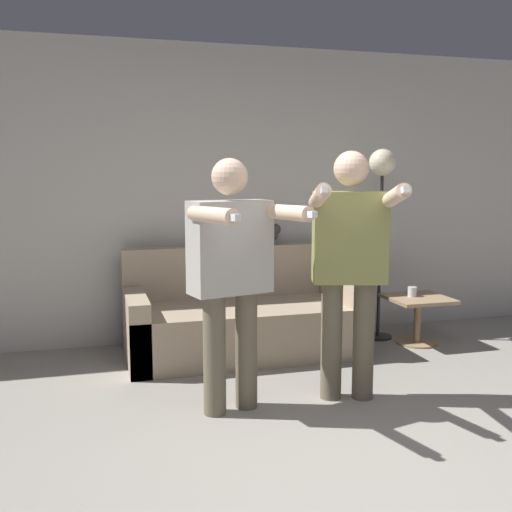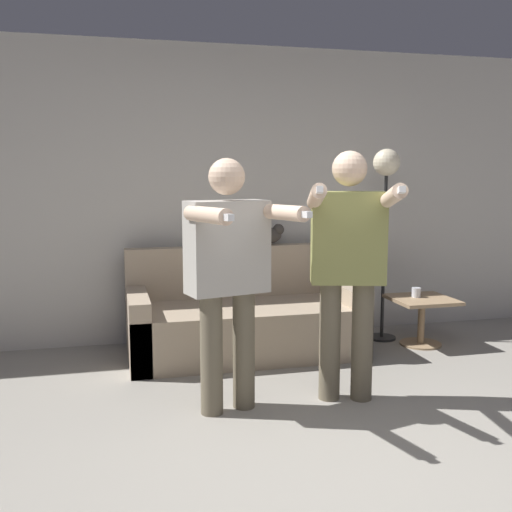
{
  "view_description": "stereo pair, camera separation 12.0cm",
  "coord_description": "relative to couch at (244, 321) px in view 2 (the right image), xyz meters",
  "views": [
    {
      "loc": [
        -1.31,
        -2.5,
        1.49
      ],
      "look_at": [
        -0.17,
        1.6,
        0.9
      ],
      "focal_mm": 42.0,
      "sensor_mm": 36.0,
      "label": 1
    },
    {
      "loc": [
        -1.19,
        -2.53,
        1.49
      ],
      "look_at": [
        -0.17,
        1.6,
        0.9
      ],
      "focal_mm": 42.0,
      "sensor_mm": 36.0,
      "label": 2
    }
  ],
  "objects": [
    {
      "name": "ground_plane",
      "position": [
        0.12,
        -2.21,
        -0.27
      ],
      "size": [
        16.0,
        16.0,
        0.0
      ],
      "primitive_type": "plane",
      "color": "gray"
    },
    {
      "name": "wall_back",
      "position": [
        0.12,
        0.54,
        1.03
      ],
      "size": [
        10.0,
        0.05,
        2.6
      ],
      "color": "beige",
      "rests_on": "ground_plane"
    },
    {
      "name": "person_right",
      "position": [
        0.42,
        -1.2,
        0.68
      ],
      "size": [
        0.66,
        0.77,
        1.63
      ],
      "rotation": [
        0.0,
        0.0,
        -0.28
      ],
      "color": "#6B604C",
      "rests_on": "ground_plane"
    },
    {
      "name": "person_left",
      "position": [
        -0.36,
        -1.2,
        0.65
      ],
      "size": [
        0.66,
        0.77,
        1.58
      ],
      "rotation": [
        0.0,
        0.0,
        0.24
      ],
      "color": "#6B604C",
      "rests_on": "ground_plane"
    },
    {
      "name": "cat",
      "position": [
        0.25,
        0.33,
        0.68
      ],
      "size": [
        0.49,
        0.13,
        0.19
      ],
      "color": "#3D3833",
      "rests_on": "couch"
    },
    {
      "name": "cup",
      "position": [
        1.52,
        -0.11,
        0.19
      ],
      "size": [
        0.08,
        0.08,
        0.08
      ],
      "color": "silver",
      "rests_on": "side_table"
    },
    {
      "name": "side_table",
      "position": [
        1.56,
        -0.15,
        0.03
      ],
      "size": [
        0.52,
        0.52,
        0.42
      ],
      "color": "#A38460",
      "rests_on": "ground_plane"
    },
    {
      "name": "floor_lamp",
      "position": [
        1.31,
        0.11,
        1.11
      ],
      "size": [
        0.25,
        0.25,
        1.7
      ],
      "color": "black",
      "rests_on": "ground_plane"
    },
    {
      "name": "couch",
      "position": [
        0.0,
        0.0,
        0.0
      ],
      "size": [
        1.9,
        0.89,
        0.86
      ],
      "color": "tan",
      "rests_on": "ground_plane"
    }
  ]
}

